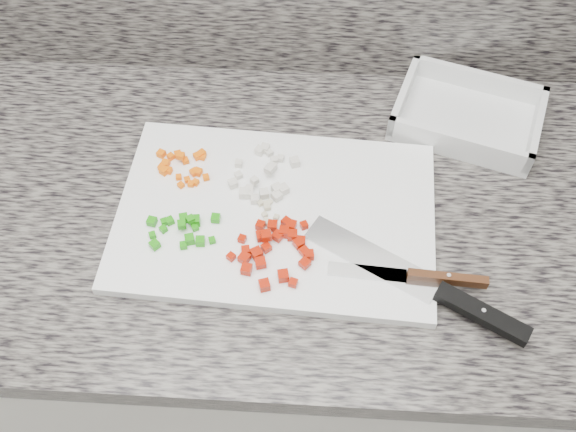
# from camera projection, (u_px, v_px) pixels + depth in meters

# --- Properties ---
(cabinet) EXTENTS (3.92, 0.62, 0.86)m
(cabinet) POSITION_uv_depth(u_px,v_px,m) (244.00, 327.00, 1.39)
(cabinet) COLOR white
(cabinet) RESTS_ON ground
(countertop) EXTENTS (3.96, 0.64, 0.04)m
(countertop) POSITION_uv_depth(u_px,v_px,m) (228.00, 205.00, 1.02)
(countertop) COLOR #67625B
(countertop) RESTS_ON cabinet
(cutting_board) EXTENTS (0.49, 0.34, 0.02)m
(cutting_board) POSITION_uv_depth(u_px,v_px,m) (276.00, 215.00, 0.97)
(cutting_board) COLOR white
(cutting_board) RESTS_ON countertop
(carrot_pile) EXTENTS (0.09, 0.08, 0.02)m
(carrot_pile) POSITION_uv_depth(u_px,v_px,m) (182.00, 165.00, 1.01)
(carrot_pile) COLOR #F86405
(carrot_pile) RESTS_ON cutting_board
(onion_pile) EXTENTS (0.11, 0.12, 0.02)m
(onion_pile) POSITION_uv_depth(u_px,v_px,m) (264.00, 178.00, 0.99)
(onion_pile) COLOR silver
(onion_pile) RESTS_ON cutting_board
(green_pepper_pile) EXTENTS (0.11, 0.07, 0.02)m
(green_pepper_pile) POSITION_uv_depth(u_px,v_px,m) (183.00, 229.00, 0.94)
(green_pepper_pile) COLOR #1E900D
(green_pepper_pile) RESTS_ON cutting_board
(red_pepper_pile) EXTENTS (0.13, 0.13, 0.02)m
(red_pepper_pile) POSITION_uv_depth(u_px,v_px,m) (275.00, 248.00, 0.92)
(red_pepper_pile) COLOR #A61502
(red_pepper_pile) RESTS_ON cutting_board
(garlic_pile) EXTENTS (0.04, 0.06, 0.01)m
(garlic_pile) POSITION_uv_depth(u_px,v_px,m) (267.00, 214.00, 0.96)
(garlic_pile) COLOR beige
(garlic_pile) RESTS_ON cutting_board
(chef_knife) EXTENTS (0.31, 0.20, 0.02)m
(chef_knife) POSITION_uv_depth(u_px,v_px,m) (442.00, 294.00, 0.88)
(chef_knife) COLOR silver
(chef_knife) RESTS_ON cutting_board
(paring_knife) EXTENTS (0.22, 0.03, 0.02)m
(paring_knife) POSITION_uv_depth(u_px,v_px,m) (427.00, 277.00, 0.89)
(paring_knife) COLOR silver
(paring_knife) RESTS_ON cutting_board
(tray) EXTENTS (0.27, 0.23, 0.05)m
(tray) POSITION_uv_depth(u_px,v_px,m) (467.00, 117.00, 1.08)
(tray) COLOR silver
(tray) RESTS_ON countertop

